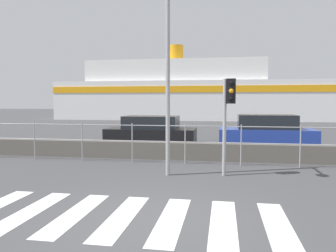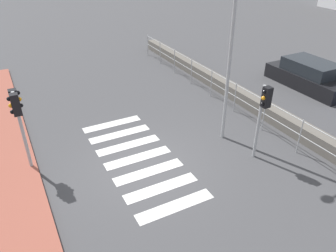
{
  "view_description": "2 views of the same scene",
  "coord_description": "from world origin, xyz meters",
  "px_view_note": "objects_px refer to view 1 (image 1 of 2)",
  "views": [
    {
      "loc": [
        1.24,
        -5.55,
        2.07
      ],
      "look_at": [
        -0.04,
        2.0,
        1.5
      ],
      "focal_mm": 35.0,
      "sensor_mm": 36.0,
      "label": 1
    },
    {
      "loc": [
        8.24,
        -3.45,
        6.69
      ],
      "look_at": [
        -0.18,
        1.0,
        1.2
      ],
      "focal_mm": 35.0,
      "sensor_mm": 36.0,
      "label": 2
    }
  ],
  "objects_px": {
    "streetlamp": "(166,33)",
    "ferry_boat": "(205,95)",
    "parked_car_blue": "(266,133)",
    "parked_car_black": "(151,132)",
    "traffic_light_far": "(229,105)"
  },
  "relations": [
    {
      "from": "streetlamp",
      "to": "ferry_boat",
      "type": "relative_size",
      "value": 0.17
    },
    {
      "from": "traffic_light_far",
      "to": "parked_car_blue",
      "type": "xyz_separation_m",
      "value": [
        1.86,
        6.63,
        -1.36
      ]
    },
    {
      "from": "streetlamp",
      "to": "parked_car_blue",
      "type": "xyz_separation_m",
      "value": [
        3.52,
        7.08,
        -3.27
      ]
    },
    {
      "from": "ferry_boat",
      "to": "parked_car_blue",
      "type": "distance_m",
      "value": 22.78
    },
    {
      "from": "parked_car_black",
      "to": "streetlamp",
      "type": "bearing_deg",
      "value": -74.26
    },
    {
      "from": "streetlamp",
      "to": "parked_car_black",
      "type": "relative_size",
      "value": 1.43
    },
    {
      "from": "streetlamp",
      "to": "ferry_boat",
      "type": "height_order",
      "value": "ferry_boat"
    },
    {
      "from": "streetlamp",
      "to": "parked_car_black",
      "type": "height_order",
      "value": "streetlamp"
    },
    {
      "from": "traffic_light_far",
      "to": "streetlamp",
      "type": "distance_m",
      "value": 2.57
    },
    {
      "from": "traffic_light_far",
      "to": "parked_car_black",
      "type": "relative_size",
      "value": 0.62
    },
    {
      "from": "streetlamp",
      "to": "parked_car_black",
      "type": "distance_m",
      "value": 8.06
    },
    {
      "from": "traffic_light_far",
      "to": "parked_car_black",
      "type": "distance_m",
      "value": 7.7
    },
    {
      "from": "traffic_light_far",
      "to": "streetlamp",
      "type": "height_order",
      "value": "streetlamp"
    },
    {
      "from": "streetlamp",
      "to": "parked_car_blue",
      "type": "bearing_deg",
      "value": 63.53
    },
    {
      "from": "parked_car_blue",
      "to": "traffic_light_far",
      "type": "bearing_deg",
      "value": -105.64
    }
  ]
}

